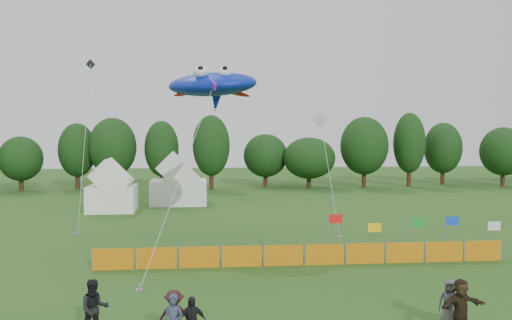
{
  "coord_description": "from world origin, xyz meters",
  "views": [
    {
      "loc": [
        -2.52,
        -18.34,
        6.48
      ],
      "look_at": [
        0.0,
        6.0,
        5.2
      ],
      "focal_mm": 40.0,
      "sensor_mm": 36.0,
      "label": 1
    }
  ],
  "objects": [
    {
      "name": "tent_right",
      "position": [
        -4.15,
        31.69,
        1.75
      ],
      "size": [
        4.91,
        3.93,
        3.47
      ],
      "color": "white",
      "rests_on": "ground"
    },
    {
      "name": "treeline",
      "position": [
        1.61,
        44.93,
        4.18
      ],
      "size": [
        104.57,
        8.78,
        8.36
      ],
      "color": "#382314",
      "rests_on": "ground"
    },
    {
      "name": "spectator_c",
      "position": [
        -3.24,
        -1.2,
        0.83
      ],
      "size": [
        1.09,
        0.65,
        1.66
      ],
      "primitive_type": "imported",
      "rotation": [
        0.0,
        0.0,
        0.03
      ],
      "color": "black",
      "rests_on": "ground"
    },
    {
      "name": "small_kite_dark",
      "position": [
        -10.42,
        23.23,
        6.42
      ],
      "size": [
        1.31,
        9.74,
        12.02
      ],
      "color": "black",
      "rests_on": "ground"
    },
    {
      "name": "spectator_b",
      "position": [
        -5.72,
        -0.51,
        0.93
      ],
      "size": [
        1.07,
        0.94,
        1.86
      ],
      "primitive_type": "imported",
      "rotation": [
        0.0,
        0.0,
        0.3
      ],
      "color": "black",
      "rests_on": "ground"
    },
    {
      "name": "stingray_kite",
      "position": [
        -1.59,
        15.91,
        9.16
      ],
      "size": [
        6.89,
        18.38,
        10.18
      ],
      "color": "#0D27C4",
      "rests_on": "ground"
    },
    {
      "name": "spectator_f",
      "position": [
        5.82,
        -1.24,
        0.88
      ],
      "size": [
        1.7,
        0.86,
        1.76
      ],
      "primitive_type": "imported",
      "rotation": [
        0.0,
        0.0,
        0.22
      ],
      "color": "black",
      "rests_on": "ground"
    },
    {
      "name": "flag_row",
      "position": [
        8.11,
        9.07,
        1.39
      ],
      "size": [
        8.73,
        0.82,
        2.28
      ],
      "color": "gray",
      "rests_on": "ground"
    },
    {
      "name": "tent_left",
      "position": [
        -9.31,
        27.95,
        1.69
      ],
      "size": [
        3.8,
        3.8,
        3.35
      ],
      "color": "white",
      "rests_on": "ground"
    },
    {
      "name": "barrier_fence",
      "position": [
        2.56,
        8.33,
        0.5
      ],
      "size": [
        19.9,
        0.06,
        1.0
      ],
      "color": "orange",
      "rests_on": "ground"
    },
    {
      "name": "small_kite_white",
      "position": [
        6.1,
        19.42,
        5.19
      ],
      "size": [
        1.19,
        6.47,
        7.81
      ],
      "color": "silver",
      "rests_on": "ground"
    },
    {
      "name": "spectator_e",
      "position": [
        5.79,
        -0.48,
        0.77
      ],
      "size": [
        0.84,
        0.64,
        1.54
      ],
      "primitive_type": "imported",
      "rotation": [
        0.0,
        0.0,
        -0.22
      ],
      "color": "#4B4A4F",
      "rests_on": "ground"
    }
  ]
}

